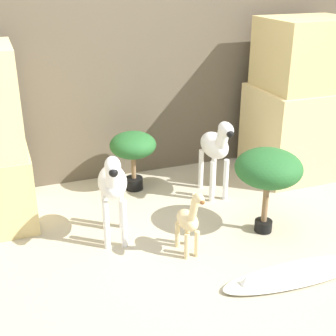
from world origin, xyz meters
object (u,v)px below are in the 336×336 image
potted_palm_back (268,170)px  giraffe_figurine (189,221)px  zebra_right (216,147)px  zebra_left (113,184)px  potted_palm_front (133,148)px  surfboard (295,274)px

potted_palm_back → giraffe_figurine: bearing=-173.2°
zebra_right → giraffe_figurine: zebra_right is taller
zebra_right → zebra_left: size_ratio=1.00×
potted_palm_front → surfboard: 1.67m
zebra_right → potted_palm_front: zebra_right is taller
surfboard → zebra_left: bearing=139.3°
zebra_right → potted_palm_back: bearing=-82.6°
zebra_left → potted_palm_back: 1.05m
zebra_right → zebra_left: bearing=-157.7°
zebra_left → giraffe_figurine: zebra_left is taller
potted_palm_front → potted_palm_back: size_ratio=0.82×
zebra_left → giraffe_figurine: (0.41, -0.33, -0.18)m
zebra_left → potted_palm_front: 0.81m
zebra_left → potted_palm_back: zebra_left is taller
giraffe_figurine → surfboard: 0.73m
zebra_left → surfboard: bearing=-40.7°
zebra_left → giraffe_figurine: bearing=-38.4°
potted_palm_back → surfboard: size_ratio=0.62×
zebra_right → giraffe_figurine: 0.91m
zebra_right → potted_palm_back: (0.08, -0.64, 0.05)m
potted_palm_back → surfboard: bearing=-100.3°
giraffe_figurine → potted_palm_back: 0.66m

